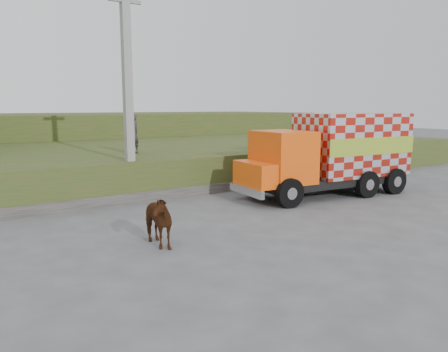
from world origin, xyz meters
TOP-DOWN VIEW (x-y plane):
  - ground at (0.00, 0.00)m, footprint 120.00×120.00m
  - embankment at (0.00, 10.00)m, footprint 40.00×12.00m
  - embankment_far at (0.00, 22.00)m, footprint 40.00×12.00m
  - retaining_strip at (-2.00, 4.20)m, footprint 16.00×0.50m
  - utility_pole at (-1.00, 4.60)m, footprint 1.20×0.30m
  - cargo_truck at (6.19, 1.22)m, footprint 7.45×3.12m
  - cow at (-2.57, -0.89)m, footprint 0.75×1.62m
  - pedestrian at (0.10, 6.98)m, footprint 0.74×0.63m

SIDE VIEW (x-z plane):
  - ground at x=0.00m, z-range 0.00..0.00m
  - retaining_strip at x=-2.00m, z-range 0.00..0.40m
  - cow at x=-2.57m, z-range 0.00..1.36m
  - embankment at x=0.00m, z-range 0.00..1.50m
  - embankment_far at x=0.00m, z-range 0.00..3.00m
  - cargo_truck at x=6.19m, z-range 0.05..3.29m
  - pedestrian at x=0.10m, z-range 1.50..3.22m
  - utility_pole at x=-1.00m, z-range 0.08..8.07m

